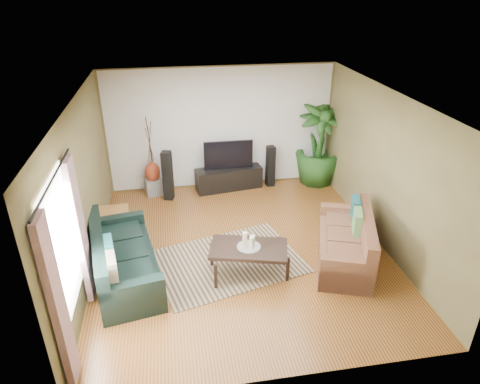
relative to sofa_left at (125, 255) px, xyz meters
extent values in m
plane|color=brown|center=(1.95, 0.44, -0.42)|extent=(5.50, 5.50, 0.00)
plane|color=white|center=(1.95, 0.44, 2.28)|extent=(5.50, 5.50, 0.00)
plane|color=olive|center=(1.95, 3.19, 0.93)|extent=(5.00, 0.00, 5.00)
plane|color=olive|center=(1.95, -2.31, 0.93)|extent=(5.00, 0.00, 5.00)
plane|color=olive|center=(-0.55, 0.44, 0.92)|extent=(0.00, 5.50, 5.50)
plane|color=olive|center=(4.45, 0.44, 0.92)|extent=(0.00, 5.50, 5.50)
plane|color=white|center=(1.95, 3.18, 0.93)|extent=(4.90, 0.00, 4.90)
plane|color=white|center=(-0.53, -1.16, 0.97)|extent=(0.00, 1.80, 1.80)
cube|color=gray|center=(-0.48, -1.91, 0.72)|extent=(0.08, 0.35, 2.20)
cube|color=gray|center=(-0.48, -0.41, 0.72)|extent=(0.08, 0.35, 2.20)
cylinder|color=black|center=(-0.48, -1.16, 1.87)|extent=(0.03, 1.90, 0.03)
cube|color=black|center=(0.00, 0.00, 0.00)|extent=(1.27, 2.23, 0.85)
cube|color=brown|center=(3.59, -0.14, 0.00)|extent=(1.38, 2.00, 0.85)
cube|color=tan|center=(1.66, 0.13, -0.42)|extent=(2.74, 2.24, 0.01)
cube|color=black|center=(1.94, -0.22, -0.18)|extent=(1.35, 0.95, 0.50)
cylinder|color=gray|center=(1.94, -0.22, 0.08)|extent=(0.38, 0.38, 0.02)
cylinder|color=white|center=(1.88, -0.19, 0.21)|extent=(0.08, 0.08, 0.24)
cylinder|color=white|center=(1.98, -0.26, 0.18)|extent=(0.08, 0.08, 0.19)
cylinder|color=beige|center=(2.01, -0.16, 0.17)|extent=(0.08, 0.08, 0.16)
cube|color=black|center=(2.07, 2.94, -0.18)|extent=(1.53, 0.66, 0.49)
cube|color=black|center=(2.07, 2.94, 0.39)|extent=(1.09, 0.06, 0.64)
cube|color=black|center=(0.72, 2.65, 0.12)|extent=(0.24, 0.26, 1.08)
cube|color=black|center=(3.04, 2.94, 0.05)|extent=(0.20, 0.21, 0.95)
imported|color=#1D4617|center=(4.15, 2.94, 0.51)|extent=(1.05, 1.05, 1.87)
cylinder|color=black|center=(4.15, 2.94, -0.29)|extent=(0.34, 0.34, 0.27)
cube|color=gray|center=(0.40, 2.94, -0.25)|extent=(0.43, 0.43, 0.36)
ellipsoid|color=#98351B|center=(0.40, 2.94, 0.10)|extent=(0.33, 0.33, 0.46)
cube|color=olive|center=(-0.28, 1.24, -0.15)|extent=(0.54, 0.54, 0.55)
camera|label=1|loc=(0.87, -5.77, 3.90)|focal=32.00mm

